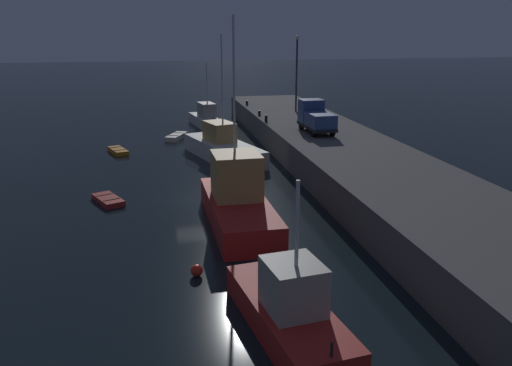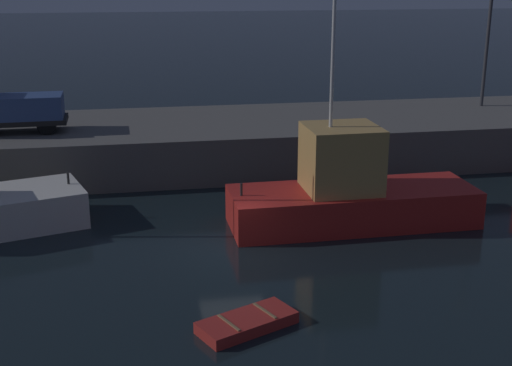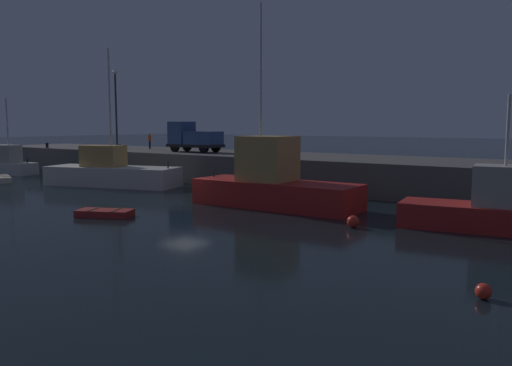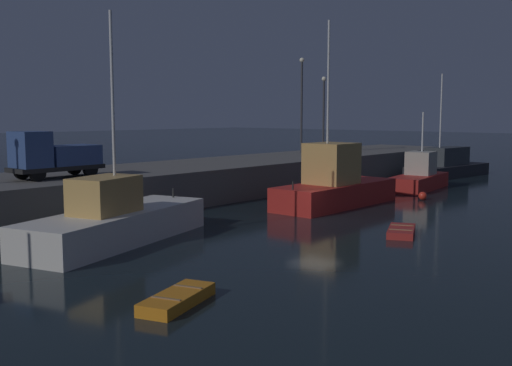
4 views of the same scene
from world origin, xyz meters
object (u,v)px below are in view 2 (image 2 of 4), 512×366
fishing_trawler_red (349,192)px  lamp_post_east (490,19)px  dinghy_red_small (247,323)px  utility_truck (6,107)px

fishing_trawler_red → lamp_post_east: size_ratio=1.35×
dinghy_red_small → lamp_post_east: bearing=48.6°
lamp_post_east → utility_truck: 26.68m
fishing_trawler_red → utility_truck: size_ratio=2.23×
dinghy_red_small → fishing_trawler_red: bearing=54.8°
utility_truck → dinghy_red_small: bearing=-61.8°
fishing_trawler_red → dinghy_red_small: (-5.46, -7.74, -1.19)m
lamp_post_east → fishing_trawler_red: bearing=-135.0°
fishing_trawler_red → lamp_post_east: 17.66m
utility_truck → lamp_post_east: bearing=5.5°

